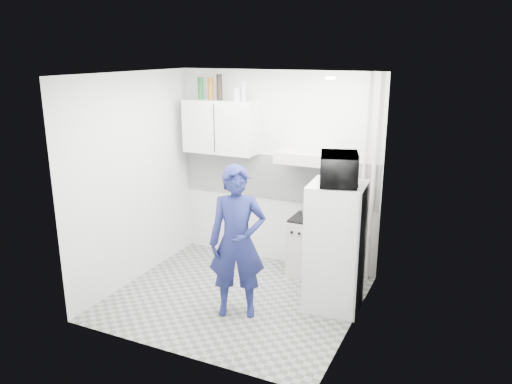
% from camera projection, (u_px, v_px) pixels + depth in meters
% --- Properties ---
extents(floor, '(2.80, 2.80, 0.00)m').
position_uv_depth(floor, '(235.00, 298.00, 5.93)').
color(floor, gray).
rests_on(floor, ground).
extents(ceiling, '(2.80, 2.80, 0.00)m').
position_uv_depth(ceiling, '(233.00, 74.00, 5.22)').
color(ceiling, white).
rests_on(ceiling, wall_back).
extents(wall_back, '(2.80, 0.00, 2.80)m').
position_uv_depth(wall_back, '(277.00, 170.00, 6.66)').
color(wall_back, silver).
rests_on(wall_back, floor).
extents(wall_left, '(0.00, 2.60, 2.60)m').
position_uv_depth(wall_left, '(133.00, 180.00, 6.14)').
color(wall_left, silver).
rests_on(wall_left, floor).
extents(wall_right, '(0.00, 2.60, 2.60)m').
position_uv_depth(wall_right, '(358.00, 209.00, 5.00)').
color(wall_right, silver).
rests_on(wall_right, floor).
extents(person, '(0.73, 0.62, 1.69)m').
position_uv_depth(person, '(237.00, 242.00, 5.37)').
color(person, '#171C50').
rests_on(person, floor).
extents(stove, '(0.47, 0.47, 0.75)m').
position_uv_depth(stove, '(309.00, 247.00, 6.47)').
color(stove, '#B8B1A7').
rests_on(stove, floor).
extents(fridge, '(0.65, 0.65, 1.45)m').
position_uv_depth(fridge, '(335.00, 246.00, 5.57)').
color(fridge, silver).
rests_on(fridge, floor).
extents(stove_top, '(0.45, 0.45, 0.03)m').
position_uv_depth(stove_top, '(310.00, 219.00, 6.36)').
color(stove_top, black).
rests_on(stove_top, stove).
extents(saucepan, '(0.15, 0.15, 0.09)m').
position_uv_depth(saucepan, '(308.00, 212.00, 6.43)').
color(saucepan, silver).
rests_on(saucepan, stove_top).
extents(microwave, '(0.68, 0.55, 0.32)m').
position_uv_depth(microwave, '(339.00, 169.00, 5.32)').
color(microwave, black).
rests_on(microwave, fridge).
extents(bottle_b, '(0.08, 0.08, 0.29)m').
position_uv_depth(bottle_b, '(201.00, 88.00, 6.65)').
color(bottle_b, '#144C1E').
rests_on(bottle_b, upper_cabinet).
extents(bottle_c, '(0.07, 0.07, 0.29)m').
position_uv_depth(bottle_c, '(211.00, 89.00, 6.58)').
color(bottle_c, brown).
rests_on(bottle_c, upper_cabinet).
extents(bottle_d, '(0.08, 0.08, 0.34)m').
position_uv_depth(bottle_d, '(219.00, 87.00, 6.52)').
color(bottle_d, black).
rests_on(bottle_d, upper_cabinet).
extents(canister_b, '(0.09, 0.09, 0.17)m').
position_uv_depth(canister_b, '(237.00, 94.00, 6.44)').
color(canister_b, '#B2B7BC').
rests_on(canister_b, upper_cabinet).
extents(bottle_e, '(0.06, 0.06, 0.25)m').
position_uv_depth(bottle_e, '(244.00, 92.00, 6.39)').
color(bottle_e, '#B2B7BC').
rests_on(bottle_e, upper_cabinet).
extents(upper_cabinet, '(1.00, 0.35, 0.70)m').
position_uv_depth(upper_cabinet, '(221.00, 127.00, 6.66)').
color(upper_cabinet, silver).
rests_on(upper_cabinet, wall_back).
extents(range_hood, '(0.60, 0.50, 0.14)m').
position_uv_depth(range_hood, '(303.00, 156.00, 6.19)').
color(range_hood, '#B8B1A7').
rests_on(range_hood, wall_back).
extents(backsplash, '(2.74, 0.03, 0.60)m').
position_uv_depth(backsplash, '(277.00, 177.00, 6.68)').
color(backsplash, white).
rests_on(backsplash, wall_back).
extents(pipe_a, '(0.05, 0.05, 2.60)m').
position_uv_depth(pipe_a, '(373.00, 181.00, 6.06)').
color(pipe_a, '#B8B1A7').
rests_on(pipe_a, floor).
extents(pipe_b, '(0.04, 0.04, 2.60)m').
position_uv_depth(pipe_b, '(363.00, 180.00, 6.11)').
color(pipe_b, '#B8B1A7').
rests_on(pipe_b, floor).
extents(ceiling_spot_fixture, '(0.10, 0.10, 0.02)m').
position_uv_depth(ceiling_spot_fixture, '(330.00, 78.00, 4.99)').
color(ceiling_spot_fixture, white).
rests_on(ceiling_spot_fixture, ceiling).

